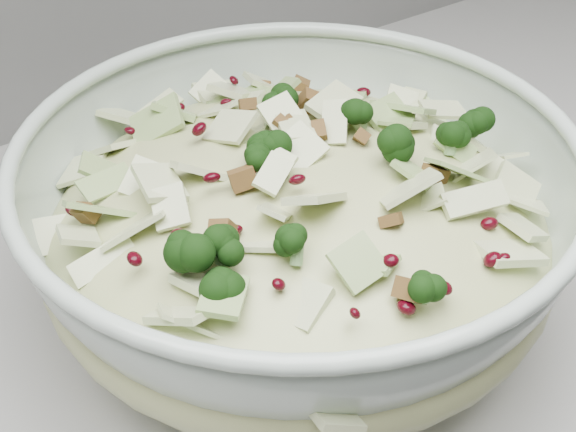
{
  "coord_description": "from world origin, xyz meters",
  "views": [
    {
      "loc": [
        -0.61,
        1.24,
        1.34
      ],
      "look_at": [
        -0.36,
        1.59,
        1.01
      ],
      "focal_mm": 50.0,
      "sensor_mm": 36.0,
      "label": 1
    }
  ],
  "objects": [
    {
      "name": "mixing_bowl",
      "position": [
        -0.35,
        1.6,
        0.98
      ],
      "size": [
        0.42,
        0.42,
        0.16
      ],
      "rotation": [
        0.0,
        0.0,
        -0.09
      ],
      "color": "#AEBFB3",
      "rests_on": "counter"
    },
    {
      "name": "counter",
      "position": [
        0.0,
        1.7,
        0.45
      ],
      "size": [
        3.6,
        0.6,
        0.9
      ],
      "primitive_type": "cube",
      "color": "#A2A29E",
      "rests_on": "floor"
    },
    {
      "name": "salad",
      "position": [
        -0.35,
        1.6,
        1.01
      ],
      "size": [
        0.44,
        0.44,
        0.16
      ],
      "rotation": [
        0.0,
        0.0,
        0.23
      ],
      "color": "beige",
      "rests_on": "mixing_bowl"
    }
  ]
}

